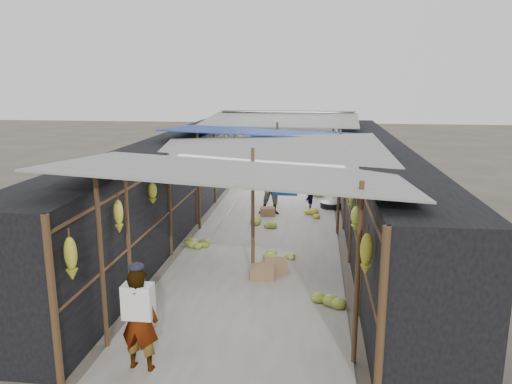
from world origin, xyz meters
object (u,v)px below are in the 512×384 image
at_px(crate_near, 262,273).
at_px(vendor_elderly, 139,319).
at_px(shopper_blue, 272,188).
at_px(black_basin, 331,205).
at_px(vendor_seated, 309,198).

xyz_separation_m(crate_near, vendor_elderly, (-1.30, -3.33, 0.59)).
bearing_deg(crate_near, shopper_blue, 89.29).
distance_m(crate_near, black_basin, 6.03).
distance_m(vendor_elderly, vendor_seated, 8.77).
bearing_deg(vendor_elderly, black_basin, -100.25).
xyz_separation_m(crate_near, black_basin, (1.49, 5.84, -0.05)).
relative_size(shopper_blue, vendor_seated, 1.77).
height_order(crate_near, vendor_seated, vendor_seated).
bearing_deg(crate_near, vendor_seated, 77.26).
xyz_separation_m(black_basin, vendor_seated, (-0.66, -0.67, 0.36)).
distance_m(vendor_elderly, shopper_blue, 8.31).
height_order(crate_near, shopper_blue, shopper_blue).
bearing_deg(black_basin, shopper_blue, -152.02).
xyz_separation_m(black_basin, vendor_elderly, (-2.79, -9.17, 0.64)).
height_order(crate_near, vendor_elderly, vendor_elderly).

